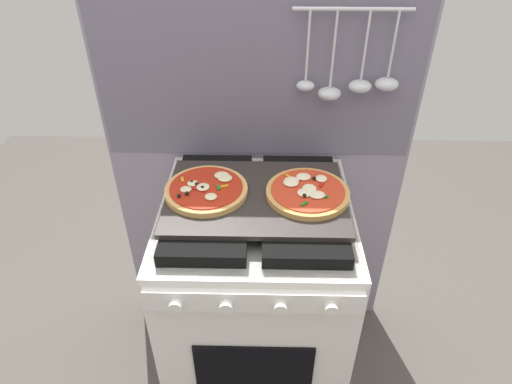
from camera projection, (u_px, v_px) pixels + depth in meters
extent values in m
plane|color=#4C4742|center=(256.00, 369.00, 1.88)|extent=(4.00, 4.00, 0.00)
cube|color=gray|center=(258.00, 173.00, 1.69)|extent=(1.10, 0.03, 1.55)
cube|color=slate|center=(258.00, 80.00, 1.46)|extent=(1.08, 0.00, 0.56)
cylinder|color=silver|center=(354.00, 9.00, 1.30)|extent=(0.36, 0.01, 0.01)
cylinder|color=silver|center=(308.00, 46.00, 1.36)|extent=(0.01, 0.01, 0.22)
ellipsoid|color=silver|center=(305.00, 86.00, 1.44)|extent=(0.06, 0.05, 0.03)
cylinder|color=silver|center=(334.00, 50.00, 1.37)|extent=(0.01, 0.01, 0.24)
ellipsoid|color=silver|center=(329.00, 94.00, 1.45)|extent=(0.08, 0.07, 0.04)
cylinder|color=silver|center=(366.00, 46.00, 1.36)|extent=(0.01, 0.01, 0.21)
ellipsoid|color=silver|center=(360.00, 86.00, 1.44)|extent=(0.07, 0.06, 0.04)
cylinder|color=silver|center=(394.00, 45.00, 1.36)|extent=(0.01, 0.01, 0.21)
ellipsoid|color=silver|center=(387.00, 84.00, 1.43)|extent=(0.08, 0.07, 0.04)
cube|color=white|center=(256.00, 302.00, 1.63)|extent=(0.60, 0.60, 0.86)
cube|color=black|center=(256.00, 211.00, 1.38)|extent=(0.59, 0.59, 0.01)
cube|color=black|center=(210.00, 204.00, 1.36)|extent=(0.24, 0.51, 0.04)
cube|color=black|center=(302.00, 205.00, 1.36)|extent=(0.24, 0.51, 0.04)
cube|color=white|center=(253.00, 301.00, 1.16)|extent=(0.58, 0.02, 0.07)
cylinder|color=silver|center=(176.00, 306.00, 1.14)|extent=(0.04, 0.02, 0.04)
cylinder|color=silver|center=(226.00, 307.00, 1.14)|extent=(0.04, 0.02, 0.04)
cylinder|color=silver|center=(280.00, 308.00, 1.14)|extent=(0.04, 0.02, 0.04)
cylinder|color=silver|center=(331.00, 309.00, 1.14)|extent=(0.04, 0.02, 0.04)
cube|color=black|center=(254.00, 375.00, 1.37)|extent=(0.36, 0.01, 0.28)
cube|color=#2D2826|center=(256.00, 197.00, 1.35)|extent=(0.54, 0.38, 0.02)
cylinder|color=tan|center=(206.00, 190.00, 1.34)|extent=(0.25, 0.25, 0.02)
cylinder|color=#AD2614|center=(206.00, 187.00, 1.34)|extent=(0.22, 0.22, 0.00)
ellipsoid|color=beige|center=(203.00, 188.00, 1.33)|extent=(0.04, 0.04, 0.01)
ellipsoid|color=beige|center=(225.00, 178.00, 1.37)|extent=(0.04, 0.04, 0.01)
ellipsoid|color=beige|center=(186.00, 189.00, 1.32)|extent=(0.03, 0.03, 0.01)
ellipsoid|color=beige|center=(222.00, 175.00, 1.38)|extent=(0.05, 0.04, 0.01)
ellipsoid|color=beige|center=(193.00, 183.00, 1.34)|extent=(0.03, 0.03, 0.01)
ellipsoid|color=beige|center=(211.00, 197.00, 1.29)|extent=(0.04, 0.04, 0.01)
sphere|color=black|center=(197.00, 184.00, 1.34)|extent=(0.01, 0.01, 0.01)
sphere|color=black|center=(192.00, 182.00, 1.35)|extent=(0.01, 0.01, 0.01)
sphere|color=black|center=(187.00, 193.00, 1.30)|extent=(0.01, 0.01, 0.01)
cube|color=gold|center=(224.00, 186.00, 1.33)|extent=(0.03, 0.02, 0.00)
cube|color=gold|center=(182.00, 179.00, 1.36)|extent=(0.01, 0.03, 0.00)
cube|color=red|center=(195.00, 188.00, 1.33)|extent=(0.01, 0.02, 0.00)
cube|color=red|center=(202.00, 190.00, 1.32)|extent=(0.02, 0.02, 0.00)
cube|color=#19721E|center=(219.00, 187.00, 1.33)|extent=(0.01, 0.03, 0.00)
sphere|color=black|center=(179.00, 196.00, 1.29)|extent=(0.01, 0.01, 0.01)
sphere|color=black|center=(202.00, 188.00, 1.32)|extent=(0.01, 0.01, 0.01)
cylinder|color=tan|center=(308.00, 194.00, 1.33)|extent=(0.25, 0.25, 0.02)
cylinder|color=red|center=(308.00, 191.00, 1.32)|extent=(0.22, 0.22, 0.00)
ellipsoid|color=beige|center=(310.00, 188.00, 1.32)|extent=(0.04, 0.04, 0.01)
ellipsoid|color=beige|center=(292.00, 180.00, 1.36)|extent=(0.05, 0.04, 0.01)
ellipsoid|color=beige|center=(291.00, 182.00, 1.35)|extent=(0.05, 0.04, 0.01)
ellipsoid|color=beige|center=(321.00, 178.00, 1.36)|extent=(0.04, 0.04, 0.01)
ellipsoid|color=beige|center=(304.00, 177.00, 1.37)|extent=(0.04, 0.04, 0.01)
ellipsoid|color=beige|center=(317.00, 195.00, 1.30)|extent=(0.05, 0.04, 0.01)
ellipsoid|color=beige|center=(309.00, 189.00, 1.32)|extent=(0.04, 0.04, 0.01)
ellipsoid|color=beige|center=(304.00, 193.00, 1.30)|extent=(0.04, 0.04, 0.01)
cube|color=#19721E|center=(324.00, 197.00, 1.29)|extent=(0.02, 0.01, 0.00)
cube|color=#19721E|center=(304.00, 204.00, 1.26)|extent=(0.02, 0.02, 0.00)
cube|color=gold|center=(288.00, 176.00, 1.38)|extent=(0.02, 0.02, 0.00)
cube|color=red|center=(321.00, 185.00, 1.34)|extent=(0.02, 0.03, 0.00)
cube|color=gold|center=(312.00, 194.00, 1.30)|extent=(0.02, 0.03, 0.00)
sphere|color=black|center=(314.00, 178.00, 1.36)|extent=(0.01, 0.01, 0.01)
sphere|color=black|center=(305.00, 195.00, 1.29)|extent=(0.01, 0.01, 0.01)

